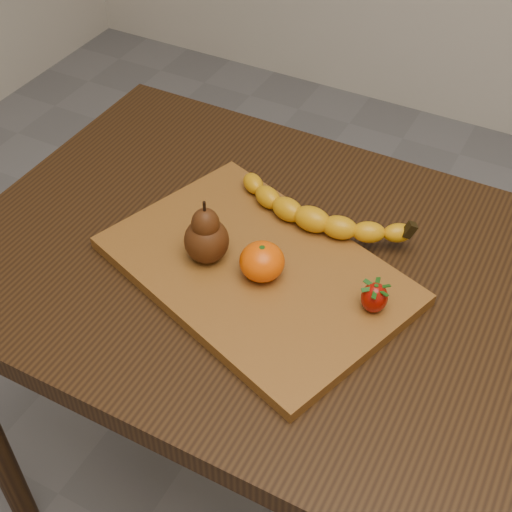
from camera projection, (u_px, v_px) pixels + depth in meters
The scene contains 7 objects.
ground at pixel (269, 499), 1.64m from camera, with size 3.50×3.50×0.00m, color slate.
table at pixel (274, 304), 1.18m from camera, with size 1.00×0.70×0.76m.
cutting_board at pixel (256, 270), 1.09m from camera, with size 0.45×0.30×0.02m, color brown.
banana at pixel (312, 219), 1.13m from camera, with size 0.26×0.07×0.04m, color orange, non-canonical shape.
pear at pixel (206, 231), 1.06m from camera, with size 0.07×0.07×0.11m, color #45210B, non-canonical shape.
mandarin at pixel (262, 261), 1.05m from camera, with size 0.07×0.07×0.06m, color #F05202.
strawberry at pixel (374, 297), 1.00m from camera, with size 0.04×0.04×0.05m, color #970C04, non-canonical shape.
Camera 1 is at (0.35, -0.72, 1.54)m, focal length 50.00 mm.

